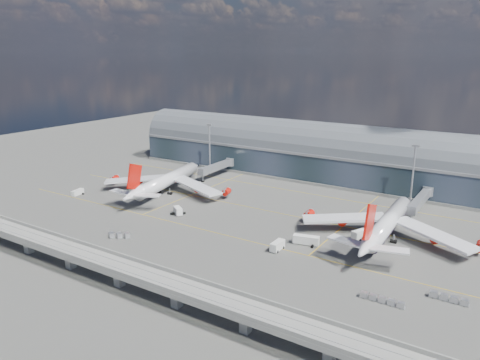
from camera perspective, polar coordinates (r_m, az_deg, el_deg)
The scene contains 19 objects.
ground at distance 171.51m, azimuth -0.97°, elevation -5.41°, with size 500.00×500.00×0.00m, color #474744.
taxi_lines at distance 189.23m, azimuth 2.73°, elevation -3.39°, with size 200.00×80.12×0.01m.
terminal at distance 234.67m, azimuth 9.59°, elevation 3.00°, with size 200.00×30.00×28.00m.
guideway at distance 130.89m, azimuth -14.60°, elevation -10.31°, with size 220.00×8.50×7.20m.
floodlight_mast_left at distance 238.77m, azimuth -3.72°, elevation 3.96°, with size 3.00×0.70×25.70m.
floodlight_mast_right at distance 198.22m, azimuth 20.32°, elevation 0.63°, with size 3.00×0.70×25.70m.
airliner_left at distance 209.59m, azimuth -9.08°, elevation -0.11°, with size 59.87×63.04×19.30m.
airliner_right at distance 164.27m, azimuth 17.48°, elevation -5.19°, with size 59.95×62.64×19.89m.
jet_bridge_left at distance 235.34m, azimuth -2.66°, elevation 1.70°, with size 4.40×28.00×7.25m.
jet_bridge_right at distance 195.95m, azimuth 21.19°, elevation -2.20°, with size 4.40×32.00×7.25m.
service_truck_0 at distance 216.52m, azimuth -19.20°, elevation -1.45°, with size 3.05×6.41×2.55m.
service_truck_1 at distance 182.32m, azimuth -7.58°, elevation -3.76°, with size 5.56×4.84×2.97m.
service_truck_2 at distance 155.12m, azimuth 8.06°, elevation -7.26°, with size 8.78×4.34×3.06m.
service_truck_3 at distance 149.95m, azimuth 4.58°, elevation -8.00°, with size 2.55×6.12×2.96m.
service_truck_4 at distance 162.30m, azimuth 14.42°, elevation -6.53°, with size 4.77×6.32×3.33m.
service_truck_5 at distance 213.91m, azimuth -5.11°, elevation -0.80°, with size 5.17×6.00×2.80m.
cargo_train_0 at distance 164.33m, azimuth -14.52°, elevation -6.54°, with size 7.63×5.21×1.75m.
cargo_train_1 at distance 126.23m, azimuth 16.94°, elevation -13.81°, with size 11.38×1.55×1.51m.
cargo_train_2 at distance 132.59m, azimuth 24.10°, elevation -13.04°, with size 9.62×1.73×1.60m.
Camera 1 is at (88.60, -133.54, 61.10)m, focal length 35.00 mm.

